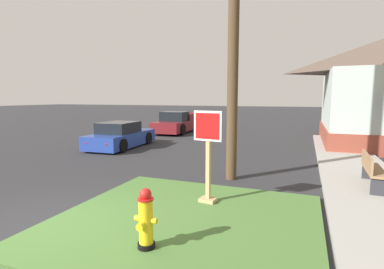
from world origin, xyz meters
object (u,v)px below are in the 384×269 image
Objects in this scene: fire_hydrant at (146,220)px; manhole_cover at (136,187)px; parked_sedan_blue at (121,136)px; street_bench at (372,169)px; pickup_truck_maroon at (178,124)px; stop_sign at (208,160)px.

fire_hydrant is 1.37× the size of manhole_cover.
parked_sedan_blue is 10.64m from street_bench.
fire_hydrant is at bearing -128.98° from street_bench.
pickup_truck_maroon is (0.11, 6.72, 0.08)m from parked_sedan_blue.
street_bench reaches higher than manhole_cover.
street_bench is at bearing 34.77° from stop_sign.
pickup_truck_maroon is (-6.07, 14.96, 0.08)m from fire_hydrant.
pickup_truck_maroon reaches higher than manhole_cover.
street_bench is at bearing 18.50° from manhole_cover.
street_bench is (10.08, -3.41, 0.05)m from parked_sedan_blue.
fire_hydrant is 3.52m from manhole_cover.
pickup_truck_maroon reaches higher than street_bench.
pickup_truck_maroon is at bearing 134.58° from street_bench.
manhole_cover is at bearing 124.75° from fire_hydrant.
manhole_cover is at bearing -52.11° from parked_sedan_blue.
parked_sedan_blue is at bearing 137.28° from stop_sign.
parked_sedan_blue is (-6.43, 5.94, -0.51)m from stop_sign.
fire_hydrant is 0.55× the size of street_bench.
fire_hydrant is 0.47× the size of stop_sign.
manhole_cover is 0.40× the size of street_bench.
street_bench is at bearing -45.42° from pickup_truck_maroon.
manhole_cover is (-2.25, 0.56, -1.04)m from stop_sign.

